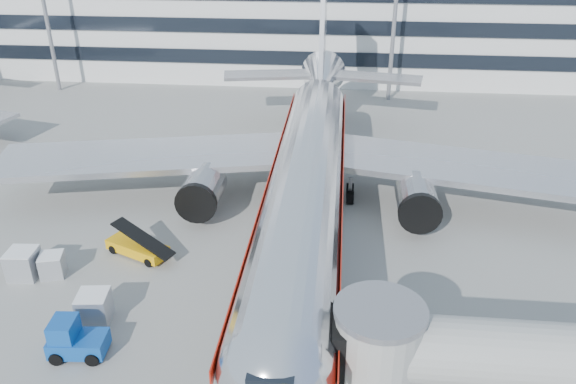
# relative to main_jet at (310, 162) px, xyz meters

# --- Properties ---
(ground) EXTENTS (180.00, 180.00, 0.00)m
(ground) POSITION_rel_main_jet_xyz_m (0.00, -11.72, -4.23)
(ground) COLOR gray
(ground) RESTS_ON ground
(lead_in_line) EXTENTS (0.25, 70.00, 0.01)m
(lead_in_line) POSITION_rel_main_jet_xyz_m (0.00, -1.72, -4.23)
(lead_in_line) COLOR #FFE90D
(lead_in_line) RESTS_ON ground
(main_jet) EXTENTS (50.95, 48.70, 16.06)m
(main_jet) POSITION_rel_main_jet_xyz_m (0.00, 0.00, 0.00)
(main_jet) COLOR silver
(main_jet) RESTS_ON ground
(jet_bridge) EXTENTS (17.80, 4.50, 7.00)m
(jet_bridge) POSITION_rel_main_jet_xyz_m (12.18, -19.72, -0.36)
(jet_bridge) COLOR silver
(jet_bridge) RESTS_ON ground
(terminal) EXTENTS (150.00, 24.25, 15.60)m
(terminal) POSITION_rel_main_jet_xyz_m (0.00, 46.23, 3.57)
(terminal) COLOR silver
(terminal) RESTS_ON ground
(belt_loader) EXTENTS (4.74, 3.32, 2.25)m
(belt_loader) POSITION_rel_main_jet_xyz_m (-11.25, -7.43, -3.60)
(belt_loader) COLOR #DF9D09
(belt_loader) RESTS_ON ground
(baggage_tug) EXTENTS (3.04, 2.07, 2.20)m
(baggage_tug) POSITION_rel_main_jet_xyz_m (-11.29, -17.15, -3.28)
(baggage_tug) COLOR #0D4599
(baggage_tug) RESTS_ON ground
(cargo_container_left) EXTENTS (1.76, 1.76, 1.53)m
(cargo_container_left) POSITION_rel_main_jet_xyz_m (-15.89, -10.32, -3.46)
(cargo_container_left) COLOR #B8BABF
(cargo_container_left) RESTS_ON ground
(cargo_container_right) EXTENTS (1.89, 1.89, 1.89)m
(cargo_container_right) POSITION_rel_main_jet_xyz_m (-17.65, -10.60, -3.29)
(cargo_container_right) COLOR #B8BABF
(cargo_container_right) RESTS_ON ground
(cargo_container_front) EXTENTS (1.92, 1.92, 1.83)m
(cargo_container_front) POSITION_rel_main_jet_xyz_m (-11.35, -14.40, -3.32)
(cargo_container_front) COLOR #B8BABF
(cargo_container_front) RESTS_ON ground
(ramp_worker) EXTENTS (0.69, 0.72, 1.66)m
(ramp_worker) POSITION_rel_main_jet_xyz_m (-12.16, -16.65, -3.41)
(ramp_worker) COLOR #B2EF19
(ramp_worker) RESTS_ON ground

